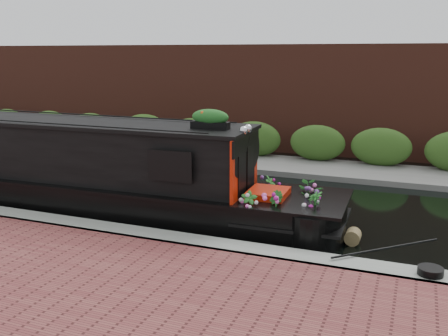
% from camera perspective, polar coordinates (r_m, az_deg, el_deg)
% --- Properties ---
extents(ground, '(80.00, 80.00, 0.00)m').
position_cam_1_polar(ground, '(13.09, -3.79, -3.39)').
color(ground, black).
rests_on(ground, ground).
extents(near_bank_coping, '(40.00, 0.60, 0.50)m').
position_cam_1_polar(near_bank_coping, '(10.36, -11.65, -8.16)').
color(near_bank_coping, gray).
rests_on(near_bank_coping, ground).
extents(far_bank_path, '(40.00, 2.40, 0.34)m').
position_cam_1_polar(far_bank_path, '(16.86, 2.29, 0.37)').
color(far_bank_path, slate).
rests_on(far_bank_path, ground).
extents(far_hedge, '(40.00, 1.10, 2.80)m').
position_cam_1_polar(far_hedge, '(17.69, 3.25, 0.97)').
color(far_hedge, '#30541C').
rests_on(far_hedge, ground).
extents(far_brick_wall, '(40.00, 1.00, 8.00)m').
position_cam_1_polar(far_brick_wall, '(19.66, 5.18, 2.16)').
color(far_brick_wall, '#57291D').
rests_on(far_brick_wall, ground).
extents(narrowboat, '(11.81, 2.38, 2.77)m').
position_cam_1_polar(narrowboat, '(12.41, -15.49, -0.85)').
color(narrowboat, black).
rests_on(narrowboat, ground).
extents(rope_fender, '(0.30, 0.34, 0.30)m').
position_cam_1_polar(rope_fender, '(10.28, 14.51, -7.60)').
color(rope_fender, olive).
rests_on(rope_fender, ground).
extents(coiled_mooring_rope, '(0.40, 0.40, 0.12)m').
position_cam_1_polar(coiled_mooring_rope, '(8.75, 22.53, -10.83)').
color(coiled_mooring_rope, black).
rests_on(coiled_mooring_rope, near_bank_coping).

